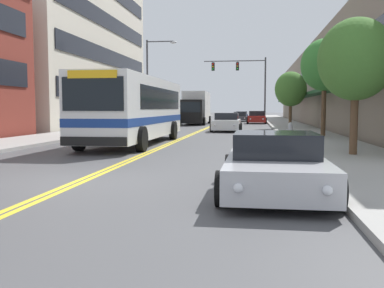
{
  "coord_description": "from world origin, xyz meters",
  "views": [
    {
      "loc": [
        4.0,
        -9.54,
        1.7
      ],
      "look_at": [
        0.15,
        17.0,
        -0.55
      ],
      "focal_mm": 40.0,
      "sensor_mm": 36.0,
      "label": 1
    }
  ],
  "objects_px": {
    "car_champagne_parked_left_near": "(168,120)",
    "fire_hydrant": "(290,130)",
    "car_slate_blue_parked_left_mid": "(141,123)",
    "car_red_parked_right_mid": "(257,118)",
    "city_bus": "(136,107)",
    "car_dark_grey_moving_lead": "(240,117)",
    "street_lamp_left_far": "(152,75)",
    "car_navy_moving_third": "(242,116)",
    "box_truck": "(196,108)",
    "car_white_moving_second": "(227,123)",
    "street_tree_right_mid": "(325,65)",
    "street_tree_right_near": "(356,60)",
    "car_silver_parked_right_foreground": "(275,165)",
    "street_tree_right_far": "(291,89)",
    "traffic_signal_mast": "(245,77)"
  },
  "relations": [
    {
      "from": "car_red_parked_right_mid",
      "to": "street_lamp_left_far",
      "type": "height_order",
      "value": "street_lamp_left_far"
    },
    {
      "from": "city_bus",
      "to": "box_truck",
      "type": "xyz_separation_m",
      "value": [
        -0.48,
        24.8,
        -0.02
      ]
    },
    {
      "from": "traffic_signal_mast",
      "to": "fire_hydrant",
      "type": "relative_size",
      "value": 9.1
    },
    {
      "from": "street_tree_right_near",
      "to": "fire_hydrant",
      "type": "relative_size",
      "value": 5.66
    },
    {
      "from": "box_truck",
      "to": "traffic_signal_mast",
      "type": "bearing_deg",
      "value": 39.28
    },
    {
      "from": "box_truck",
      "to": "car_champagne_parked_left_near",
      "type": "bearing_deg",
      "value": -121.73
    },
    {
      "from": "fire_hydrant",
      "to": "car_red_parked_right_mid",
      "type": "bearing_deg",
      "value": 93.84
    },
    {
      "from": "car_champagne_parked_left_near",
      "to": "car_white_moving_second",
      "type": "bearing_deg",
      "value": -55.82
    },
    {
      "from": "city_bus",
      "to": "traffic_signal_mast",
      "type": "distance_m",
      "value": 29.5
    },
    {
      "from": "car_red_parked_right_mid",
      "to": "street_tree_right_far",
      "type": "distance_m",
      "value": 12.33
    },
    {
      "from": "car_red_parked_right_mid",
      "to": "car_silver_parked_right_foreground",
      "type": "bearing_deg",
      "value": -89.8
    },
    {
      "from": "traffic_signal_mast",
      "to": "car_red_parked_right_mid",
      "type": "bearing_deg",
      "value": -29.79
    },
    {
      "from": "box_truck",
      "to": "street_tree_right_mid",
      "type": "relative_size",
      "value": 1.38
    },
    {
      "from": "car_silver_parked_right_foreground",
      "to": "street_tree_right_near",
      "type": "bearing_deg",
      "value": 65.63
    },
    {
      "from": "street_lamp_left_far",
      "to": "street_tree_right_mid",
      "type": "bearing_deg",
      "value": -42.88
    },
    {
      "from": "car_red_parked_right_mid",
      "to": "street_tree_right_near",
      "type": "relative_size",
      "value": 0.97
    },
    {
      "from": "car_champagne_parked_left_near",
      "to": "city_bus",
      "type": "bearing_deg",
      "value": -82.58
    },
    {
      "from": "car_white_moving_second",
      "to": "street_tree_right_mid",
      "type": "height_order",
      "value": "street_tree_right_mid"
    },
    {
      "from": "car_slate_blue_parked_left_mid",
      "to": "street_lamp_left_far",
      "type": "xyz_separation_m",
      "value": [
        -0.62,
        6.14,
        4.02
      ]
    },
    {
      "from": "car_slate_blue_parked_left_mid",
      "to": "car_dark_grey_moving_lead",
      "type": "bearing_deg",
      "value": 75.34
    },
    {
      "from": "car_slate_blue_parked_left_mid",
      "to": "car_navy_moving_third",
      "type": "relative_size",
      "value": 0.98
    },
    {
      "from": "car_navy_moving_third",
      "to": "street_tree_right_far",
      "type": "relative_size",
      "value": 1.01
    },
    {
      "from": "car_champagne_parked_left_near",
      "to": "car_red_parked_right_mid",
      "type": "height_order",
      "value": "car_red_parked_right_mid"
    },
    {
      "from": "street_lamp_left_far",
      "to": "street_tree_right_mid",
      "type": "height_order",
      "value": "street_lamp_left_far"
    },
    {
      "from": "car_silver_parked_right_foreground",
      "to": "traffic_signal_mast",
      "type": "height_order",
      "value": "traffic_signal_mast"
    },
    {
      "from": "city_bus",
      "to": "street_tree_right_near",
      "type": "xyz_separation_m",
      "value": [
        8.98,
        -4.83,
        1.57
      ]
    },
    {
      "from": "city_bus",
      "to": "car_slate_blue_parked_left_mid",
      "type": "distance_m",
      "value": 11.15
    },
    {
      "from": "car_silver_parked_right_foreground",
      "to": "car_red_parked_right_mid",
      "type": "xyz_separation_m",
      "value": [
        -0.14,
        39.44,
        0.08
      ]
    },
    {
      "from": "car_champagne_parked_left_near",
      "to": "street_tree_right_far",
      "type": "xyz_separation_m",
      "value": [
        11.36,
        -4.72,
        2.69
      ]
    },
    {
      "from": "car_white_moving_second",
      "to": "fire_hydrant",
      "type": "xyz_separation_m",
      "value": [
        3.94,
        -8.17,
        -0.09
      ]
    },
    {
      "from": "car_navy_moving_third",
      "to": "street_tree_right_near",
      "type": "xyz_separation_m",
      "value": [
        5.12,
        -47.37,
        2.73
      ]
    },
    {
      "from": "car_slate_blue_parked_left_mid",
      "to": "fire_hydrant",
      "type": "relative_size",
      "value": 5.58
    },
    {
      "from": "car_champagne_parked_left_near",
      "to": "street_lamp_left_far",
      "type": "height_order",
      "value": "street_lamp_left_far"
    },
    {
      "from": "car_navy_moving_third",
      "to": "street_lamp_left_far",
      "type": "bearing_deg",
      "value": -105.55
    },
    {
      "from": "car_champagne_parked_left_near",
      "to": "fire_hydrant",
      "type": "xyz_separation_m",
      "value": [
        10.32,
        -17.56,
        -0.04
      ]
    },
    {
      "from": "car_navy_moving_third",
      "to": "street_lamp_left_far",
      "type": "relative_size",
      "value": 0.6
    },
    {
      "from": "car_red_parked_right_mid",
      "to": "car_champagne_parked_left_near",
      "type": "bearing_deg",
      "value": -140.99
    },
    {
      "from": "car_navy_moving_third",
      "to": "box_truck",
      "type": "relative_size",
      "value": 0.61
    },
    {
      "from": "car_slate_blue_parked_left_mid",
      "to": "traffic_signal_mast",
      "type": "bearing_deg",
      "value": 68.33
    },
    {
      "from": "car_slate_blue_parked_left_mid",
      "to": "car_navy_moving_third",
      "type": "bearing_deg",
      "value": 78.42
    },
    {
      "from": "city_bus",
      "to": "car_dark_grey_moving_lead",
      "type": "relative_size",
      "value": 2.56
    },
    {
      "from": "street_tree_right_near",
      "to": "street_tree_right_far",
      "type": "bearing_deg",
      "value": 91.0
    },
    {
      "from": "car_white_moving_second",
      "to": "car_slate_blue_parked_left_mid",
      "type": "bearing_deg",
      "value": -171.18
    },
    {
      "from": "street_tree_right_far",
      "to": "car_navy_moving_third",
      "type": "bearing_deg",
      "value": 100.3
    },
    {
      "from": "car_red_parked_right_mid",
      "to": "city_bus",
      "type": "bearing_deg",
      "value": -101.87
    },
    {
      "from": "box_truck",
      "to": "traffic_signal_mast",
      "type": "distance_m",
      "value": 7.41
    },
    {
      "from": "box_truck",
      "to": "car_silver_parked_right_foreground",
      "type": "bearing_deg",
      "value": -79.73
    },
    {
      "from": "box_truck",
      "to": "street_lamp_left_far",
      "type": "height_order",
      "value": "street_lamp_left_far"
    },
    {
      "from": "car_slate_blue_parked_left_mid",
      "to": "traffic_signal_mast",
      "type": "relative_size",
      "value": 0.61
    },
    {
      "from": "city_bus",
      "to": "street_tree_right_far",
      "type": "distance_m",
      "value": 18.59
    }
  ]
}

